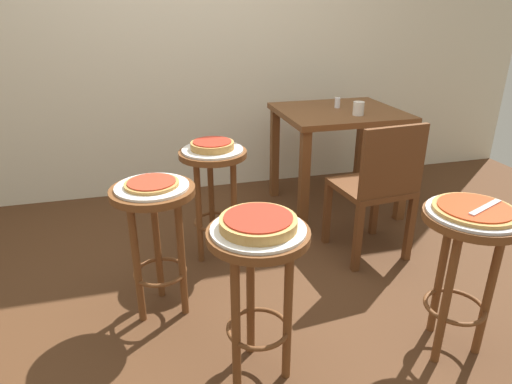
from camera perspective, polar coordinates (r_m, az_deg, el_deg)
The scene contains 18 objects.
ground_plane at distance 2.47m, azimuth -2.70°, elevation -13.17°, with size 6.00×6.00×0.00m, color #4C2D19.
stool_foreground at distance 2.07m, azimuth 25.10°, elevation -6.86°, with size 0.39×0.39×0.67m.
serving_plate_foreground at distance 1.99m, azimuth 25.95°, elevation -2.39°, with size 0.37×0.37×0.01m, color silver.
pizza_foreground at distance 1.99m, azimuth 26.02°, elevation -1.97°, with size 0.32×0.32×0.02m.
stool_middle at distance 1.76m, azimuth 0.28°, elevation -9.92°, with size 0.39×0.39×0.67m.
serving_plate_middle at distance 1.67m, azimuth 0.29°, elevation -4.76°, with size 0.36×0.36×0.01m, color white.
pizza_middle at distance 1.65m, azimuth 0.29°, elevation -3.89°, with size 0.29×0.29×0.05m.
stool_leftside at distance 2.17m, azimuth -12.66°, elevation -3.66°, with size 0.39×0.39×0.67m.
serving_plate_leftside at distance 2.10m, azimuth -13.07°, elevation 0.69°, with size 0.34×0.34×0.01m, color white.
pizza_leftside at distance 2.10m, azimuth -13.11°, elevation 1.10°, with size 0.25×0.25×0.02m.
stool_rear at distance 2.64m, azimuth -5.39°, elevation 1.65°, with size 0.39×0.39×0.67m.
serving_plate_rear at distance 2.58m, azimuth -5.54°, elevation 5.34°, with size 0.35×0.35×0.01m, color white.
pizza_rear at distance 2.57m, azimuth -5.56°, elevation 5.95°, with size 0.25×0.25×0.05m.
dining_table at distance 3.32m, azimuth 10.36°, elevation 8.07°, with size 0.84×0.75×0.75m.
cup_near_edge at distance 3.15m, azimuth 12.88°, elevation 10.30°, with size 0.08×0.08×0.09m, color silver.
condiment_shaker at distance 3.35m, azimuth 10.29°, elevation 11.09°, with size 0.04×0.04×0.07m, color white.
wooden_chair at distance 2.71m, azimuth 15.17°, elevation 0.76°, with size 0.43×0.43×0.85m.
pizza_server_knife at distance 1.99m, azimuth 27.11°, elevation -1.73°, with size 0.22×0.02×0.01m, color silver.
Camera 1 is at (-0.41, -1.95, 1.45)m, focal length 31.51 mm.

